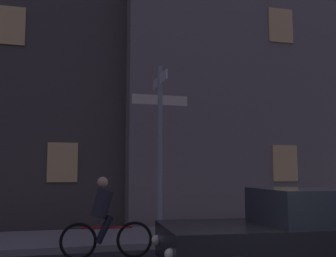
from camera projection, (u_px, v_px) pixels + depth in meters
The scene contains 6 objects.
sidewalk_kerb at pixel (157, 236), 10.28m from camera, with size 40.00×2.70×0.14m, color gray.
signpost at pixel (160, 136), 9.68m from camera, with size 1.38×1.32×4.15m.
car_near_right at pixel (315, 232), 6.28m from camera, with size 4.74×2.19×1.44m.
cyclist at pixel (104, 221), 7.96m from camera, with size 1.82×0.35×1.61m.
building_left_block at pixel (23, 20), 16.04m from camera, with size 8.35×7.56×15.45m.
building_right_block at pixel (224, 24), 18.87m from camera, with size 10.50×9.90×17.26m.
Camera 1 is at (-2.47, -3.88, 1.70)m, focal length 43.03 mm.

